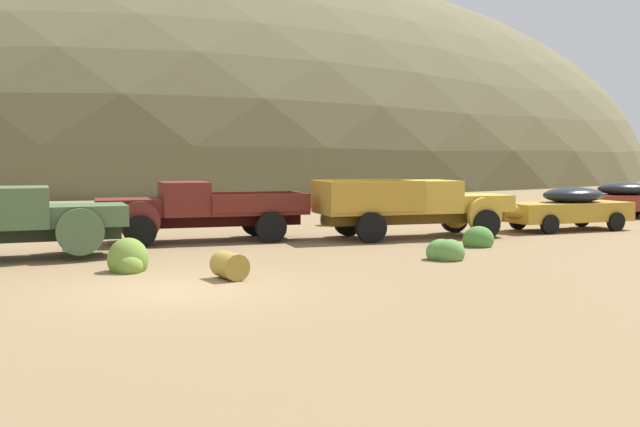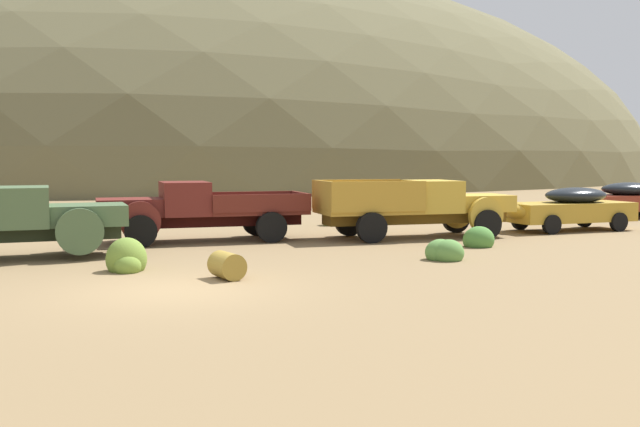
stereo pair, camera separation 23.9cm
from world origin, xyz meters
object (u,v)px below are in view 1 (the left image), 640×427
Objects in this scene: truck_oxblood at (187,210)px; truck_faded_yellow at (426,206)px; car_mustard at (564,208)px; truck_weathered_green at (12,220)px; oil_drum_tipped at (230,266)px; car_rust_red at (616,199)px.

truck_faded_yellow reaches higher than truck_oxblood.
truck_faded_yellow reaches higher than car_mustard.
oil_drum_tipped is at bearing -48.18° from truck_weathered_green.
truck_weathered_green is 1.26× the size of car_rust_red.
car_mustard is at bearing 3.36° from truck_weathered_green.
car_rust_red is (24.57, 2.14, -0.22)m from truck_weathered_green.
truck_weathered_green reaches higher than truck_oxblood.
car_mustard is at bearing 42.32° from car_rust_red.
truck_weathered_green is 1.31× the size of car_mustard.
car_mustard is (18.50, -0.85, -0.22)m from truck_weathered_green.
truck_oxblood reaches higher than oil_drum_tipped.
truck_oxblood is at bearing -5.87° from car_mustard.
truck_oxblood is 7.47m from oil_drum_tipped.
truck_faded_yellow is at bearing 172.25° from truck_oxblood.
truck_faded_yellow reaches higher than car_rust_red.
oil_drum_tipped is (-20.58, -7.65, -0.52)m from car_rust_red.
truck_faded_yellow is 12.08m from car_rust_red.
car_rust_red is at bearing 20.40° from oil_drum_tipped.
car_mustard reaches higher than oil_drum_tipped.
car_mustard is at bearing 177.42° from truck_oxblood.
truck_oxblood is 7.86m from truck_faded_yellow.
truck_faded_yellow is at bearing 28.33° from car_rust_red.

